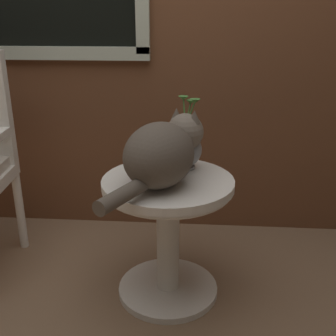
# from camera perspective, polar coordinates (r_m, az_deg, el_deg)

# --- Properties ---
(ground_plane) EXTENTS (6.00, 6.00, 0.00)m
(ground_plane) POSITION_cam_1_polar(r_m,az_deg,el_deg) (1.98, -8.75, -17.68)
(ground_plane) COLOR #7F6047
(wicker_side_table) EXTENTS (0.56, 0.56, 0.56)m
(wicker_side_table) POSITION_cam_1_polar(r_m,az_deg,el_deg) (1.82, 0.00, -6.91)
(wicker_side_table) COLOR silver
(wicker_side_table) RESTS_ON ground_plane
(cat) EXTENTS (0.38, 0.61, 0.28)m
(cat) POSITION_cam_1_polar(r_m,az_deg,el_deg) (1.65, -0.75, 2.16)
(cat) COLOR brown
(cat) RESTS_ON wicker_side_table
(pewter_vase_with_ivy) EXTENTS (0.15, 0.15, 0.32)m
(pewter_vase_with_ivy) POSITION_cam_1_polar(r_m,az_deg,el_deg) (1.83, 2.37, 2.97)
(pewter_vase_with_ivy) COLOR gray
(pewter_vase_with_ivy) RESTS_ON wicker_side_table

